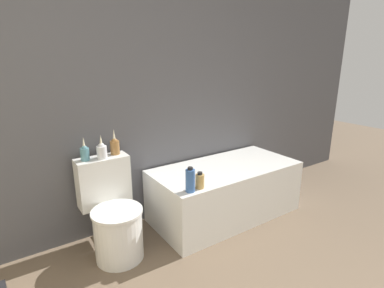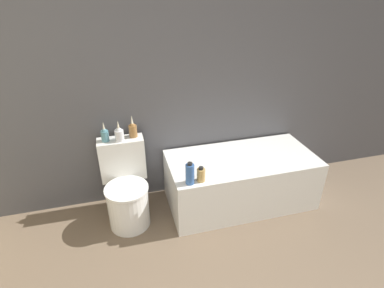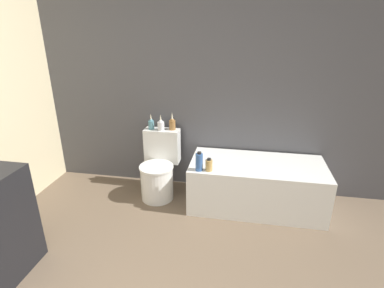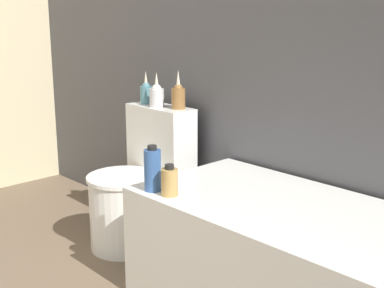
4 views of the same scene
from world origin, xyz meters
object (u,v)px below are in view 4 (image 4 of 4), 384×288
vase_bronze (178,95)px  vase_silver (157,95)px  bathtub (300,270)px  vase_gold (146,92)px  toilet (137,187)px  shampoo_bottle_short (170,181)px  shampoo_bottle_tall (153,170)px

vase_bronze → vase_silver: bearing=-158.9°
bathtub → vase_gold: vase_gold is taller
vase_silver → vase_bronze: bearing=21.1°
toilet → shampoo_bottle_short: 0.72m
vase_gold → vase_bronze: (0.24, 0.02, 0.01)m
vase_silver → vase_bronze: 0.13m
vase_bronze → shampoo_bottle_tall: vase_bronze is taller
bathtub → vase_silver: bearing=170.2°
vase_gold → vase_silver: (0.12, -0.02, 0.00)m
shampoo_bottle_tall → toilet: bearing=149.3°
toilet → vase_gold: 0.53m
toilet → shampoo_bottle_tall: size_ratio=3.75×
vase_gold → vase_bronze: 0.24m
vase_gold → shampoo_bottle_short: vase_gold is taller
bathtub → shampoo_bottle_tall: (-0.58, -0.27, 0.34)m
vase_gold → shampoo_bottle_short: bearing=-32.7°
vase_bronze → shampoo_bottle_tall: (0.39, -0.50, -0.22)m
vase_gold → shampoo_bottle_short: 0.90m
toilet → shampoo_bottle_short: size_ratio=5.56×
toilet → vase_bronze: vase_bronze is taller
toilet → shampoo_bottle_tall: (0.51, -0.30, 0.28)m
bathtub → toilet: bearing=178.0°
vase_gold → shampoo_bottle_short: size_ratio=1.38×
vase_bronze → shampoo_bottle_short: 0.74m
toilet → vase_silver: vase_silver is taller
toilet → vase_gold: (-0.12, 0.18, 0.49)m
toilet → vase_silver: (0.00, 0.15, 0.49)m
toilet → vase_silver: 0.51m
vase_silver → shampoo_bottle_short: 0.79m
toilet → vase_bronze: bearing=58.5°
toilet → shampoo_bottle_short: bearing=-25.8°
bathtub → vase_bronze: 1.15m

